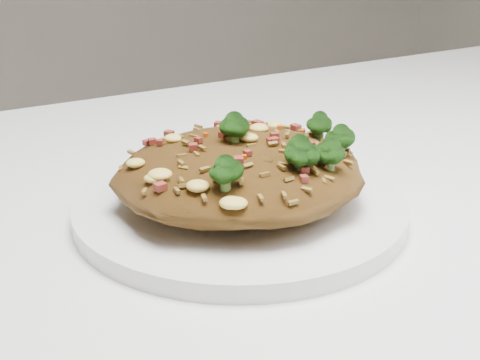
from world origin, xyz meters
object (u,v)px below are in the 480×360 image
plate (240,206)px  fried_rice (242,162)px  dining_table (347,295)px  fork (262,155)px

plate → fried_rice: (0.00, -0.00, 0.04)m
dining_table → fried_rice: 0.16m
plate → fork: size_ratio=1.99×
plate → fried_rice: fried_rice is taller
dining_table → fried_rice: bearing=167.9°
dining_table → fried_rice: fried_rice is taller
plate → fork: 0.09m
plate → fried_rice: 0.04m
dining_table → fried_rice: size_ratio=6.31×
fried_rice → dining_table: bearing=-12.1°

